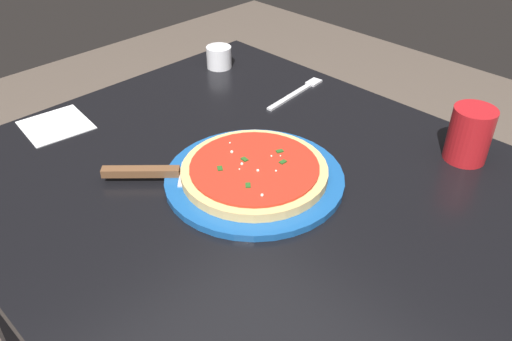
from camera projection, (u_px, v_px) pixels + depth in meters
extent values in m
cube|color=black|center=(238.00, 182.00, 1.56)|extent=(0.06, 0.06, 0.75)
cube|color=black|center=(10.00, 314.00, 1.15)|extent=(0.06, 0.06, 0.75)
cube|color=black|center=(248.00, 184.00, 0.90)|extent=(0.95, 0.84, 0.03)
cylinder|color=#195199|center=(256.00, 177.00, 0.88)|extent=(0.30, 0.30, 0.01)
cylinder|color=#DBB26B|center=(256.00, 170.00, 0.87)|extent=(0.25, 0.25, 0.02)
cylinder|color=red|center=(256.00, 166.00, 0.86)|extent=(0.22, 0.22, 0.00)
sphere|color=#EFEACC|center=(258.00, 170.00, 0.85)|extent=(0.00, 0.00, 0.00)
sphere|color=#EFEACC|center=(271.00, 156.00, 0.88)|extent=(0.00, 0.00, 0.00)
sphere|color=#EFEACC|center=(280.00, 156.00, 0.88)|extent=(0.00, 0.00, 0.00)
sphere|color=#EFEACC|center=(276.00, 171.00, 0.85)|extent=(0.00, 0.00, 0.00)
sphere|color=#EFEACC|center=(243.00, 165.00, 0.86)|extent=(0.01, 0.01, 0.01)
sphere|color=#EFEACC|center=(233.00, 151.00, 0.89)|extent=(0.01, 0.01, 0.01)
sphere|color=#EFEACC|center=(262.00, 195.00, 0.79)|extent=(0.01, 0.01, 0.01)
sphere|color=#EFEACC|center=(230.00, 143.00, 0.92)|extent=(0.00, 0.00, 0.00)
sphere|color=#EFEACC|center=(239.00, 169.00, 0.85)|extent=(0.00, 0.00, 0.00)
cube|color=#23561E|center=(246.00, 158.00, 0.88)|extent=(0.01, 0.01, 0.00)
cube|color=#23561E|center=(283.00, 162.00, 0.87)|extent=(0.01, 0.01, 0.00)
cube|color=#23561E|center=(248.00, 185.00, 0.81)|extent=(0.01, 0.01, 0.00)
cube|color=#23561E|center=(280.00, 151.00, 0.90)|extent=(0.01, 0.01, 0.00)
cube|color=#23561E|center=(220.00, 168.00, 0.85)|extent=(0.01, 0.01, 0.00)
cube|color=silver|center=(207.00, 174.00, 0.87)|extent=(0.11, 0.11, 0.00)
cube|color=brown|center=(141.00, 172.00, 0.87)|extent=(0.10, 0.11, 0.01)
cylinder|color=#B2191E|center=(470.00, 134.00, 0.91)|extent=(0.07, 0.07, 0.10)
cylinder|color=silver|center=(219.00, 57.00, 1.25)|extent=(0.06, 0.06, 0.05)
cube|color=white|center=(56.00, 125.00, 1.03)|extent=(0.14, 0.13, 0.00)
cube|color=silver|center=(290.00, 97.00, 1.13)|extent=(0.03, 0.15, 0.00)
cube|color=silver|center=(314.00, 82.00, 1.19)|extent=(0.03, 0.04, 0.00)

